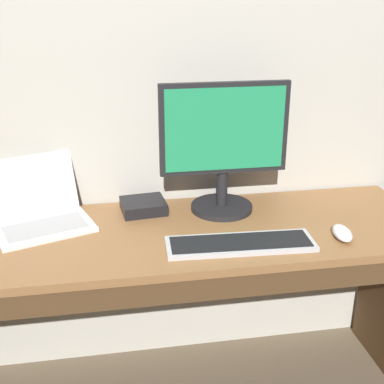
% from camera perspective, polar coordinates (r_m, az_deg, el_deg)
% --- Properties ---
extents(desk, '(1.88, 0.56, 0.73)m').
position_cam_1_polar(desk, '(1.82, -2.83, -9.40)').
color(desk, olive).
rests_on(desk, ground).
extents(laptop_white, '(0.39, 0.37, 0.22)m').
position_cam_1_polar(laptop_white, '(1.86, -16.72, -2.12)').
color(laptop_white, white).
rests_on(laptop_white, desk).
extents(external_monitor, '(0.46, 0.23, 0.48)m').
position_cam_1_polar(external_monitor, '(1.83, 3.58, 5.03)').
color(external_monitor, black).
rests_on(external_monitor, desk).
extents(wired_keyboard, '(0.49, 0.17, 0.02)m').
position_cam_1_polar(wired_keyboard, '(1.66, 5.45, -5.81)').
color(wired_keyboard, '#BCBCC1').
rests_on(wired_keyboard, desk).
extents(computer_mouse, '(0.08, 0.13, 0.03)m').
position_cam_1_polar(computer_mouse, '(1.78, 16.52, -4.44)').
color(computer_mouse, white).
rests_on(computer_mouse, desk).
extents(external_drive_box, '(0.17, 0.16, 0.04)m').
position_cam_1_polar(external_drive_box, '(1.91, -5.49, -1.57)').
color(external_drive_box, black).
rests_on(external_drive_box, desk).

